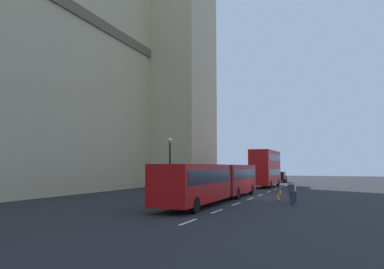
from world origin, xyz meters
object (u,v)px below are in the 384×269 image
(traffic_cone_west, at_px, (278,197))
(traffic_cone_east, at_px, (290,189))
(articulated_bus, at_px, (216,179))
(double_decker_bus, at_px, (266,167))
(sedan_lead, at_px, (280,177))
(street_lamp, at_px, (170,163))
(traffic_cone_middle, at_px, (280,192))
(pedestrian_by_kerb, at_px, (294,191))
(pedestrian_near_cones, at_px, (291,192))

(traffic_cone_west, relative_size, traffic_cone_east, 1.00)
(articulated_bus, bearing_deg, double_decker_bus, 0.01)
(traffic_cone_west, distance_m, traffic_cone_east, 11.19)
(sedan_lead, bearing_deg, double_decker_bus, -179.04)
(double_decker_bus, height_order, sedan_lead, double_decker_bus)
(street_lamp, bearing_deg, articulated_bus, -101.36)
(traffic_cone_middle, distance_m, street_lamp, 11.77)
(traffic_cone_east, bearing_deg, pedestrian_by_kerb, -172.15)
(traffic_cone_west, height_order, street_lamp, street_lamp)
(traffic_cone_west, xyz_separation_m, traffic_cone_east, (11.18, 0.32, 0.00))
(double_decker_bus, relative_size, street_lamp, 1.96)
(double_decker_bus, height_order, pedestrian_near_cones, double_decker_bus)
(traffic_cone_east, relative_size, pedestrian_by_kerb, 0.34)
(double_decker_bus, xyz_separation_m, traffic_cone_middle, (-12.85, -3.71, -2.43))
(traffic_cone_west, bearing_deg, pedestrian_by_kerb, -139.24)
(traffic_cone_middle, height_order, pedestrian_near_cones, pedestrian_near_cones)
(traffic_cone_east, xyz_separation_m, street_lamp, (-13.18, 8.59, 2.77))
(traffic_cone_east, bearing_deg, street_lamp, 146.91)
(sedan_lead, xyz_separation_m, street_lamp, (-36.11, 4.25, 2.14))
(double_decker_bus, relative_size, traffic_cone_west, 17.78)
(double_decker_bus, bearing_deg, traffic_cone_west, -166.84)
(double_decker_bus, bearing_deg, sedan_lead, 0.96)
(pedestrian_near_cones, bearing_deg, traffic_cone_middle, 12.77)
(traffic_cone_middle, bearing_deg, street_lamp, 134.06)
(double_decker_bus, relative_size, traffic_cone_middle, 17.78)
(sedan_lead, bearing_deg, pedestrian_by_kerb, -170.31)
(articulated_bus, relative_size, traffic_cone_east, 31.73)
(pedestrian_by_kerb, bearing_deg, traffic_cone_east, 7.85)
(pedestrian_by_kerb, bearing_deg, double_decker_bus, 15.94)
(traffic_cone_west, height_order, pedestrian_by_kerb, pedestrian_by_kerb)
(traffic_cone_middle, relative_size, traffic_cone_east, 1.00)
(traffic_cone_west, bearing_deg, street_lamp, 102.62)
(sedan_lead, height_order, traffic_cone_west, sedan_lead)
(traffic_cone_west, bearing_deg, pedestrian_near_cones, -157.43)
(double_decker_bus, distance_m, pedestrian_by_kerb, 21.40)
(traffic_cone_east, relative_size, pedestrian_near_cones, 0.34)
(traffic_cone_middle, relative_size, street_lamp, 0.11)
(sedan_lead, relative_size, traffic_cone_west, 7.59)
(sedan_lead, xyz_separation_m, traffic_cone_middle, (-28.16, -3.97, -0.63))
(traffic_cone_middle, distance_m, pedestrian_by_kerb, 7.97)
(traffic_cone_west, bearing_deg, articulated_bus, 123.39)
(double_decker_bus, distance_m, traffic_cone_middle, 13.59)
(pedestrian_near_cones, xyz_separation_m, pedestrian_by_kerb, (1.82, 0.00, 0.00))
(pedestrian_near_cones, bearing_deg, traffic_cone_east, 6.89)
(sedan_lead, distance_m, street_lamp, 36.42)
(sedan_lead, distance_m, traffic_cone_east, 23.35)
(double_decker_bus, height_order, street_lamp, street_lamp)
(traffic_cone_east, height_order, pedestrian_near_cones, pedestrian_near_cones)
(sedan_lead, distance_m, pedestrian_near_cones, 38.12)
(articulated_bus, relative_size, street_lamp, 3.49)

